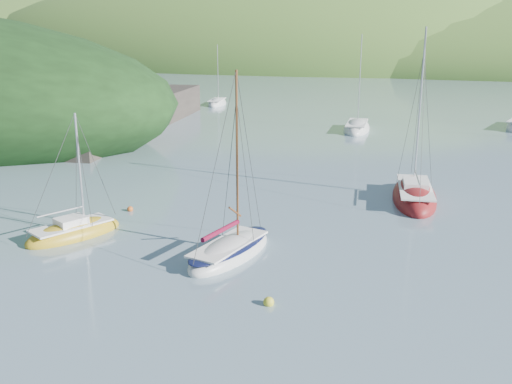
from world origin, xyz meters
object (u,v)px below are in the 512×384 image
(sloop_red, at_px, (414,197))
(distant_sloop_a, at_px, (357,129))
(sailboat_yellow, at_px, (74,233))
(distant_sloop_c, at_px, (217,104))
(daysailer_white, at_px, (230,251))

(sloop_red, bearing_deg, distant_sloop_a, 99.43)
(sailboat_yellow, bearing_deg, sloop_red, 62.73)
(distant_sloop_a, relative_size, distant_sloop_c, 1.19)
(daysailer_white, relative_size, distant_sloop_c, 1.03)
(sloop_red, distance_m, distant_sloop_c, 52.58)
(daysailer_white, bearing_deg, distant_sloop_c, 124.83)
(sloop_red, bearing_deg, distant_sloop_c, 119.33)
(daysailer_white, distance_m, distant_sloop_a, 39.03)
(sloop_red, relative_size, distant_sloop_c, 1.27)
(distant_sloop_c, bearing_deg, distant_sloop_a, -43.98)
(sailboat_yellow, xyz_separation_m, distant_sloop_c, (-16.04, 54.64, -0.01))
(distant_sloop_a, height_order, distant_sloop_c, distant_sloop_a)
(daysailer_white, distance_m, sailboat_yellow, 9.22)
(sloop_red, xyz_separation_m, sailboat_yellow, (-16.97, -13.72, -0.05))
(daysailer_white, xyz_separation_m, sailboat_yellow, (-9.21, -0.43, -0.05))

